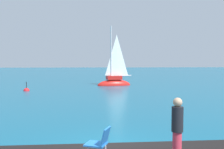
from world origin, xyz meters
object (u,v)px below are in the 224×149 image
object	(u,v)px
marker_buoy	(26,91)
sailboat_near	(114,82)
beach_chair	(100,141)
person_standing	(177,129)

from	to	relation	value
marker_buoy	sailboat_near	bearing A→B (deg)	29.21
beach_chair	marker_buoy	size ratio (longest dim) A/B	0.71
person_standing	sailboat_near	bearing A→B (deg)	-144.51
beach_chair	person_standing	bearing A→B (deg)	-175.84
person_standing	marker_buoy	world-z (taller)	person_standing
marker_buoy	person_standing	bearing A→B (deg)	-66.81
person_standing	marker_buoy	distance (m)	21.82
sailboat_near	person_standing	size ratio (longest dim) A/B	4.49
sailboat_near	marker_buoy	xyz separation A→B (m)	(-8.53, -4.77, -0.39)
sailboat_near	person_standing	distance (m)	24.81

